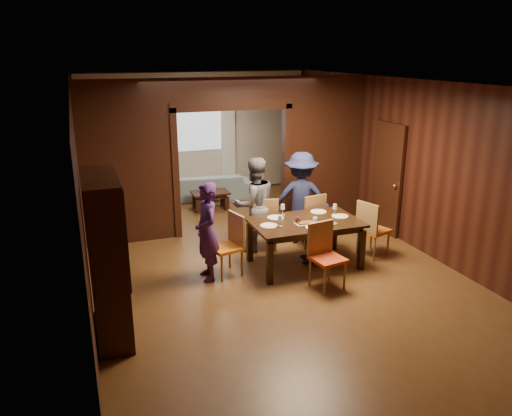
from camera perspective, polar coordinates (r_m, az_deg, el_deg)
name	(u,v)px	position (r m, az deg, el deg)	size (l,w,h in m)	color
floor	(262,259)	(8.43, 0.66, -5.87)	(9.00, 9.00, 0.00)	#553418
ceiling	(262,82)	(7.75, 0.74, 14.22)	(5.50, 9.00, 0.02)	silver
room_walls	(228,151)	(9.70, -3.22, 6.56)	(5.52, 9.01, 2.90)	black
person_purple	(207,232)	(7.52, -5.63, -2.71)	(0.55, 0.36, 1.51)	#3D1D56
person_grey	(254,205)	(8.56, -0.20, 0.39)	(0.80, 0.62, 1.65)	#58575E
person_navy	(301,198)	(8.98, 5.14, 1.17)	(1.07, 0.62, 1.66)	#1A2042
sofa	(208,186)	(11.84, -5.45, 2.50)	(1.99, 0.78, 0.58)	#86A1B0
serving_bowl	(311,216)	(8.08, 6.29, -0.96)	(0.31, 0.31, 0.08)	black
dining_table	(305,243)	(8.11, 5.57, -4.01)	(1.73, 1.07, 0.76)	black
coffee_table	(211,201)	(11.01, -5.21, 0.85)	(0.80, 0.50, 0.40)	black
chair_left	(226,246)	(7.70, -3.49, -4.32)	(0.44, 0.44, 0.97)	orange
chair_right	(374,228)	(8.66, 13.32, -2.27)	(0.44, 0.44, 0.97)	#C65312
chair_far_l	(264,223)	(8.70, 0.91, -1.68)	(0.44, 0.44, 0.97)	#D34913
chair_far_r	(308,219)	(8.94, 5.99, -1.24)	(0.44, 0.44, 0.97)	red
chair_near	(328,257)	(7.36, 8.21, -5.56)	(0.44, 0.44, 0.97)	#BF3712
hutch	(107,258)	(6.21, -16.70, -5.48)	(0.40, 1.20, 2.00)	black
door_right	(387,178)	(9.72, 14.73, 3.28)	(0.06, 0.90, 2.10)	black
window_far	(197,123)	(12.11, -6.77, 9.60)	(1.20, 0.03, 1.30)	silver
curtain_left	(167,144)	(11.99, -10.16, 7.19)	(0.35, 0.06, 2.40)	white
curtain_right	(228,140)	(12.33, -3.23, 7.71)	(0.35, 0.06, 2.40)	white
plate_left	(269,226)	(7.71, 1.48, -2.03)	(0.27, 0.27, 0.01)	silver
plate_far_l	(275,218)	(8.09, 2.24, -1.10)	(0.27, 0.27, 0.01)	silver
plate_far_r	(318,212)	(8.44, 7.15, -0.42)	(0.27, 0.27, 0.01)	white
plate_right	(340,216)	(8.26, 9.58, -0.93)	(0.27, 0.27, 0.01)	silver
plate_near	(314,227)	(7.69, 6.68, -2.22)	(0.27, 0.27, 0.01)	white
platter_a	(305,223)	(7.82, 5.57, -1.74)	(0.30, 0.20, 0.04)	gray
platter_b	(326,223)	(7.87, 8.03, -1.70)	(0.30, 0.20, 0.04)	gray
wineglass_left	(280,221)	(7.68, 2.77, -1.48)	(0.08, 0.08, 0.18)	silver
wineglass_far	(283,210)	(8.22, 3.07, -0.19)	(0.08, 0.08, 0.18)	white
wineglass_right	(335,209)	(8.32, 9.00, -0.15)	(0.08, 0.08, 0.18)	silver
tumbler	(315,222)	(7.74, 6.76, -1.57)	(0.07, 0.07, 0.14)	silver
condiment_jar	(298,220)	(7.83, 4.80, -1.39)	(0.08, 0.08, 0.11)	#472010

